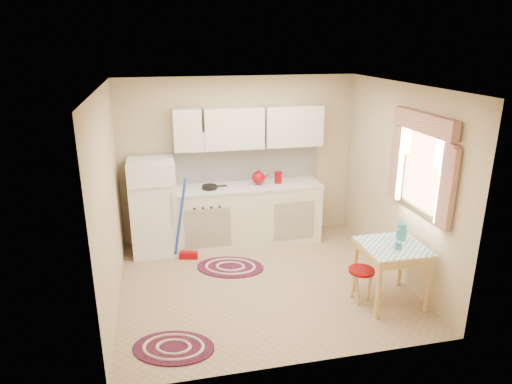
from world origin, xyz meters
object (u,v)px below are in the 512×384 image
table (390,274)px  stool (360,285)px  base_cabinets (246,215)px  fridge (154,207)px

table → stool: (-0.34, 0.07, -0.15)m
base_cabinets → table: 2.44m
fridge → stool: (2.37, -1.92, -0.49)m
base_cabinets → table: base_cabinets is taller
fridge → stool: 3.09m
table → stool: bearing=168.4°
stool → base_cabinets: bearing=116.8°
fridge → stool: size_ratio=3.33×
fridge → base_cabinets: bearing=2.1°
fridge → table: fridge is taller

